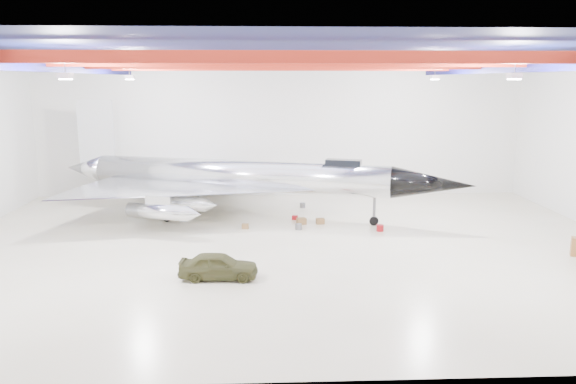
{
  "coord_description": "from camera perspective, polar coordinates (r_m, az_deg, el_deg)",
  "views": [
    {
      "loc": [
        -1.35,
        -31.42,
        9.52
      ],
      "look_at": [
        0.09,
        2.0,
        2.82
      ],
      "focal_mm": 35.0,
      "sensor_mm": 36.0,
      "label": 1
    }
  ],
  "objects": [
    {
      "name": "crate_ply",
      "position": [
        36.72,
        -4.37,
        -3.49
      ],
      "size": [
        0.46,
        0.38,
        0.31
      ],
      "primitive_type": "cube",
      "rotation": [
        0.0,
        0.0,
        -0.04
      ],
      "color": "olive",
      "rests_on": "floor"
    },
    {
      "name": "jeep",
      "position": [
        27.7,
        -7.08,
        -7.45
      ],
      "size": [
        3.9,
        1.74,
        1.3
      ],
      "primitive_type": "imported",
      "rotation": [
        0.0,
        0.0,
        1.52
      ],
      "color": "#3D3D1E",
      "rests_on": "floor"
    },
    {
      "name": "ceiling",
      "position": [
        31.48,
        -0.0,
        14.01
      ],
      "size": [
        40.0,
        40.0,
        0.0
      ],
      "primitive_type": "plane",
      "rotation": [
        3.14,
        0.0,
        0.0
      ],
      "color": "#0A0F38",
      "rests_on": "wall_back"
    },
    {
      "name": "spares_box",
      "position": [
        42.59,
        1.49,
        -1.35
      ],
      "size": [
        0.47,
        0.47,
        0.37
      ],
      "primitive_type": "cylinder",
      "rotation": [
        0.0,
        0.0,
        0.15
      ],
      "color": "#59595B",
      "rests_on": "floor"
    },
    {
      "name": "floor",
      "position": [
        32.86,
        -0.0,
        -5.52
      ],
      "size": [
        40.0,
        40.0,
        0.0
      ],
      "primitive_type": "plane",
      "color": "beige",
      "rests_on": "ground"
    },
    {
      "name": "engine_drum",
      "position": [
        36.38,
        1.07,
        -3.54
      ],
      "size": [
        0.54,
        0.54,
        0.38
      ],
      "primitive_type": "cylinder",
      "rotation": [
        0.0,
        0.0,
        0.33
      ],
      "color": "#59595B",
      "rests_on": "floor"
    },
    {
      "name": "ceiling_structure",
      "position": [
        31.46,
        -0.0,
        12.78
      ],
      "size": [
        39.5,
        29.5,
        1.08
      ],
      "color": "maroon",
      "rests_on": "ceiling"
    },
    {
      "name": "parts_bin",
      "position": [
        37.87,
        3.29,
        -2.97
      ],
      "size": [
        0.58,
        0.49,
        0.37
      ],
      "primitive_type": "cube",
      "rotation": [
        0.0,
        0.0,
        0.13
      ],
      "color": "olive",
      "rests_on": "floor"
    },
    {
      "name": "tool_chest",
      "position": [
        36.48,
        9.33,
        -3.62
      ],
      "size": [
        0.61,
        0.61,
        0.42
      ],
      "primitive_type": "cylinder",
      "rotation": [
        0.0,
        0.0,
        0.41
      ],
      "color": "maroon",
      "rests_on": "floor"
    },
    {
      "name": "toolbox_red",
      "position": [
        38.95,
        0.71,
        -2.61
      ],
      "size": [
        0.46,
        0.39,
        0.28
      ],
      "primitive_type": "cube",
      "rotation": [
        0.0,
        0.0,
        -0.17
      ],
      "color": "maroon",
      "rests_on": "floor"
    },
    {
      "name": "crate_small",
      "position": [
        39.14,
        -10.52,
        -2.73
      ],
      "size": [
        0.46,
        0.39,
        0.3
      ],
      "primitive_type": "cube",
      "rotation": [
        0.0,
        0.0,
        -0.11
      ],
      "color": "#59595B",
      "rests_on": "floor"
    },
    {
      "name": "oil_barrel",
      "position": [
        37.73,
        1.37,
        -2.97
      ],
      "size": [
        0.69,
        0.61,
        0.41
      ],
      "primitive_type": "cube",
      "rotation": [
        0.0,
        0.0,
        0.26
      ],
      "color": "olive",
      "rests_on": "floor"
    },
    {
      "name": "wall_back",
      "position": [
        46.61,
        -0.8,
        6.37
      ],
      "size": [
        40.0,
        0.0,
        40.0
      ],
      "primitive_type": "plane",
      "rotation": [
        1.57,
        0.0,
        0.0
      ],
      "color": "silver",
      "rests_on": "floor"
    },
    {
      "name": "jet_aircraft",
      "position": [
        39.47,
        -5.16,
        1.26
      ],
      "size": [
        28.95,
        21.25,
        8.11
      ],
      "rotation": [
        0.0,
        0.0,
        -0.3
      ],
      "color": "silver",
      "rests_on": "floor"
    }
  ]
}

